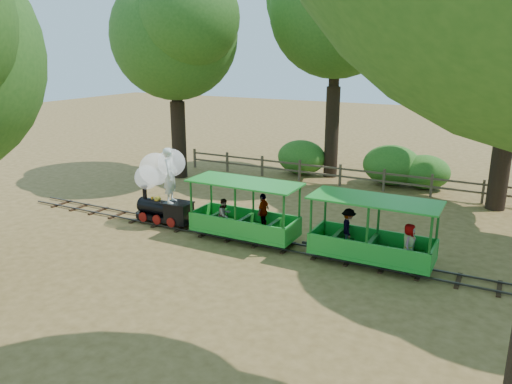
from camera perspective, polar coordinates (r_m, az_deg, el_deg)
The scene contains 11 objects.
ground at distance 15.76m, azimuth 3.69°, elevation -6.46°, with size 90.00×90.00×0.00m, color #A07E45.
track at distance 15.73m, azimuth 3.70°, elevation -6.23°, with size 22.00×1.00×0.10m.
locomotive at distance 17.76m, azimuth -10.83°, elevation 1.34°, with size 2.43×1.17×2.89m.
carriage_front at distance 16.12m, azimuth -1.29°, elevation -2.96°, with size 3.62×1.48×1.88m.
carriage_rear at distance 14.70m, azimuth 13.05°, elevation -5.25°, with size 3.62×1.48×1.88m.
oak_nw at distance 24.20m, azimuth -9.29°, elevation 17.86°, with size 7.24×6.37×9.51m.
oak_nc at distance 24.34m, azimuth 9.26°, elevation 20.57°, with size 7.68×6.76×10.82m.
fence at distance 22.79m, azimuth 11.98°, elevation 1.81°, with size 18.10×0.10×1.00m.
shrub_west at distance 25.02m, azimuth 5.22°, elevation 3.98°, with size 2.46×1.89×1.70m, color #2D6B1E.
shrub_mid_w at distance 23.71m, azimuth 15.25°, elevation 2.99°, with size 2.66×2.04×1.84m, color #2D6B1E.
shrub_mid_e at distance 23.48m, azimuth 18.74°, elevation 2.18°, with size 2.20×1.69×1.52m, color #2D6B1E.
Camera 1 is at (5.87, -13.34, 5.98)m, focal length 35.00 mm.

